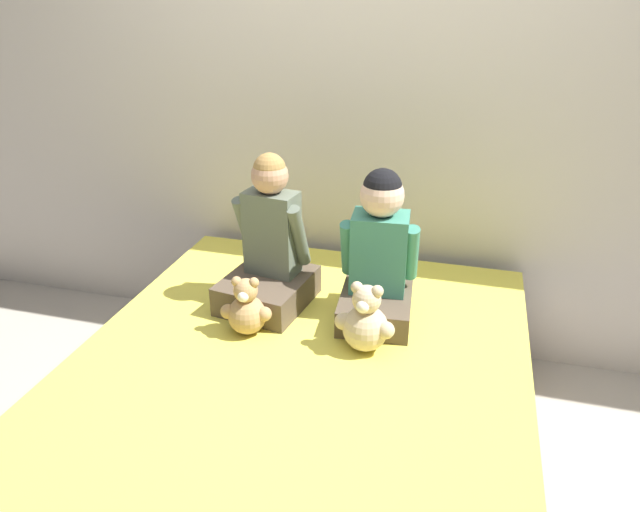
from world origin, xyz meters
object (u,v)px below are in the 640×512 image
Objects in this scene: bed at (302,409)px; teddy_bear_held_by_right_child at (366,322)px; teddy_bear_held_by_left_child at (247,310)px; child_on_left at (270,251)px; child_on_right at (379,256)px.

teddy_bear_held_by_right_child is (0.22, 0.10, 0.38)m from bed.
bed is 7.61× the size of teddy_bear_held_by_left_child.
child_on_left is 0.30m from teddy_bear_held_by_left_child.
child_on_right reaches higher than teddy_bear_held_by_left_child.
child_on_right is at bearing 9.39° from child_on_left.
child_on_right is 2.56× the size of teddy_bear_held_by_left_child.
child_on_right is 0.30m from teddy_bear_held_by_right_child.
child_on_left is 2.36× the size of teddy_bear_held_by_right_child.
teddy_bear_held_by_right_child reaches higher than bed.
child_on_left is at bearing 158.21° from teddy_bear_held_by_right_child.
teddy_bear_held_by_right_child reaches higher than teddy_bear_held_by_left_child.
bed is at bearing -126.06° from child_on_right.
child_on_left is 2.66× the size of teddy_bear_held_by_left_child.
child_on_right is at bearing 97.19° from teddy_bear_held_by_right_child.
child_on_left is (-0.24, 0.35, 0.50)m from bed.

